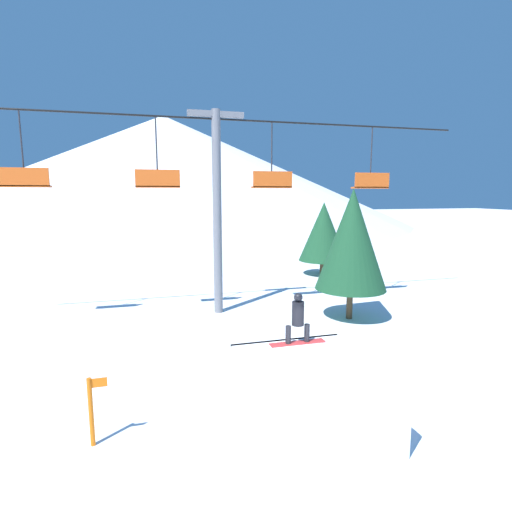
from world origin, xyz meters
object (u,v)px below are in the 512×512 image
snowboarder (298,319)px  trail_marker (92,410)px  pine_tree_near (352,240)px  snow_ramp (309,395)px

snowboarder → trail_marker: bearing=-170.8°
snowboarder → pine_tree_near: pine_tree_near is taller
snowboarder → pine_tree_near: (4.60, 5.69, 1.28)m
snow_ramp → trail_marker: 4.78m
snow_ramp → trail_marker: size_ratio=2.21×
pine_tree_near → snowboarder: bearing=-128.9°
snow_ramp → pine_tree_near: bearing=55.5°
snow_ramp → pine_tree_near: (4.80, 6.99, 2.69)m
pine_tree_near → trail_marker: bearing=-145.8°
trail_marker → snow_ramp: bearing=-5.9°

